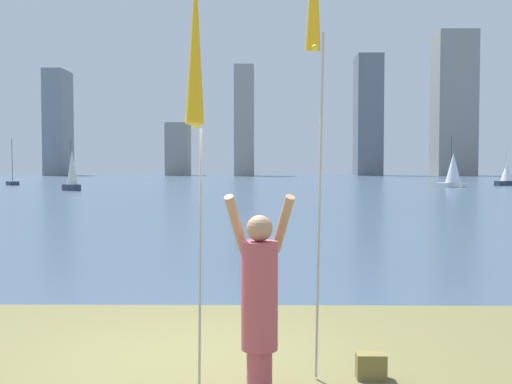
# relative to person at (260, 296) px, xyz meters

# --- Properties ---
(ground) EXTENTS (120.00, 138.00, 0.12)m
(ground) POSITION_rel_person_xyz_m (-0.76, 52.10, -0.95)
(ground) COLOR brown
(person) EXTENTS (0.66, 0.49, 1.81)m
(person) POSITION_rel_person_xyz_m (0.00, 0.00, 0.00)
(person) COLOR #B24C59
(person) RESTS_ON ground
(kite_flag_left) EXTENTS (0.16, 0.63, 3.81)m
(kite_flag_left) POSITION_rel_person_xyz_m (-0.54, -0.22, 2.15)
(kite_flag_left) COLOR #B2B2B7
(kite_flag_left) RESTS_ON ground
(bag) EXTENTS (0.29, 0.17, 0.25)m
(bag) POSITION_rel_person_xyz_m (1.08, 0.40, -0.77)
(bag) COLOR olive
(bag) RESTS_ON ground
(sailboat_3) EXTENTS (2.37, 2.59, 4.62)m
(sailboat_3) POSITION_rel_person_xyz_m (17.10, 50.26, 0.64)
(sailboat_3) COLOR white
(sailboat_3) RESTS_ON ground
(sailboat_4) EXTENTS (1.69, 1.53, 4.01)m
(sailboat_4) POSITION_rel_person_xyz_m (-15.04, 43.29, 0.63)
(sailboat_4) COLOR #333D51
(sailboat_4) RESTS_ON ground
(sailboat_5) EXTENTS (2.37, 1.67, 3.44)m
(sailboat_5) POSITION_rel_person_xyz_m (23.76, 55.05, 0.23)
(sailboat_5) COLOR #333D51
(sailboat_5) RESTS_ON ground
(sailboat_8) EXTENTS (1.70, 1.86, 4.58)m
(sailboat_8) POSITION_rel_person_xyz_m (-24.81, 55.72, -0.63)
(sailboat_8) COLOR #333D51
(sailboat_8) RESTS_ON ground
(skyline_tower_0) EXTENTS (3.64, 7.40, 19.59)m
(skyline_tower_0) POSITION_rel_person_xyz_m (-38.40, 110.97, 8.91)
(skyline_tower_0) COLOR gray
(skyline_tower_0) RESTS_ON ground
(skyline_tower_1) EXTENTS (4.19, 6.01, 9.75)m
(skyline_tower_1) POSITION_rel_person_xyz_m (-15.82, 110.80, 3.99)
(skyline_tower_1) COLOR gray
(skyline_tower_1) RESTS_ON ground
(skyline_tower_2) EXTENTS (3.47, 7.16, 19.56)m
(skyline_tower_2) POSITION_rel_person_xyz_m (-3.28, 106.61, 8.89)
(skyline_tower_2) COLOR gray
(skyline_tower_2) RESTS_ON ground
(skyline_tower_3) EXTENTS (4.66, 6.62, 22.15)m
(skyline_tower_3) POSITION_rel_person_xyz_m (19.60, 110.33, 10.18)
(skyline_tower_3) COLOR slate
(skyline_tower_3) RESTS_ON ground
(skyline_tower_4) EXTENTS (7.02, 6.78, 26.08)m
(skyline_tower_4) POSITION_rel_person_xyz_m (34.99, 108.86, 12.15)
(skyline_tower_4) COLOR gray
(skyline_tower_4) RESTS_ON ground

